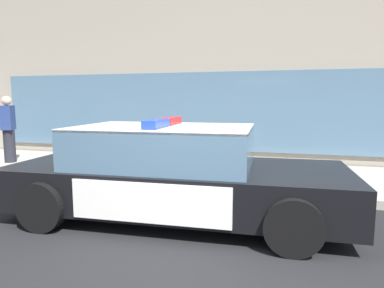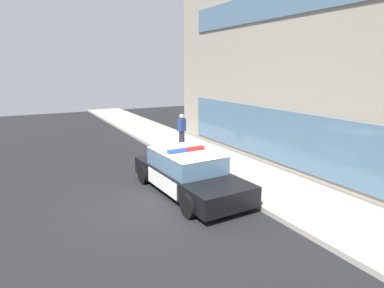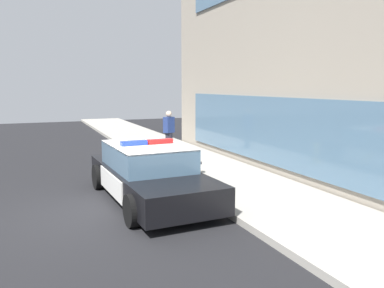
% 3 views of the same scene
% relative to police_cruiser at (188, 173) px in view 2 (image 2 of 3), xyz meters
% --- Properties ---
extents(ground, '(48.00, 48.00, 0.00)m').
position_rel_police_cruiser_xyz_m(ground, '(0.69, -1.40, -0.68)').
color(ground, black).
extents(sidewalk, '(48.00, 3.04, 0.15)m').
position_rel_police_cruiser_xyz_m(sidewalk, '(0.69, 2.68, -0.61)').
color(sidewalk, '#A39E93').
rests_on(sidewalk, ground).
extents(police_cruiser, '(5.01, 2.31, 1.49)m').
position_rel_police_cruiser_xyz_m(police_cruiser, '(0.00, 0.00, 0.00)').
color(police_cruiser, black).
rests_on(police_cruiser, ground).
extents(fire_hydrant, '(0.34, 0.39, 0.73)m').
position_rel_police_cruiser_xyz_m(fire_hydrant, '(-1.48, 1.90, -0.18)').
color(fire_hydrant, gold).
rests_on(fire_hydrant, sidewalk).
extents(pedestrian_on_sidewalk, '(0.41, 0.47, 1.71)m').
position_rel_police_cruiser_xyz_m(pedestrian_on_sidewalk, '(-5.29, 2.39, 0.33)').
color(pedestrian_on_sidewalk, '#23232D').
rests_on(pedestrian_on_sidewalk, sidewalk).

